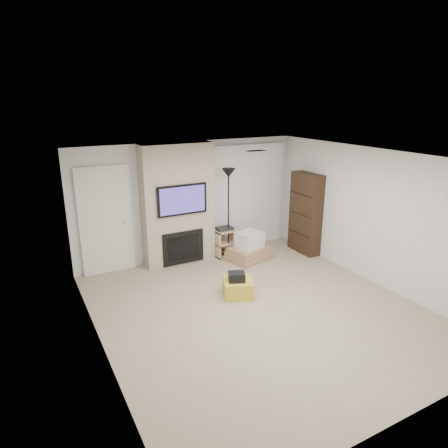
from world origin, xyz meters
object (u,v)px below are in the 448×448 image
ottoman (238,288)px  bookshelf (306,213)px  av_stand (224,241)px  box_stack (249,249)px  floor_lamp (228,188)px

ottoman → bookshelf: bookshelf is taller
av_stand → box_stack: av_stand is taller
av_stand → bookshelf: bearing=-20.5°
box_stack → floor_lamp: bearing=131.0°
ottoman → floor_lamp: floor_lamp is taller
ottoman → floor_lamp: bearing=66.3°
ottoman → bookshelf: (2.39, 1.14, 0.75)m
ottoman → floor_lamp: 2.31m
floor_lamp → av_stand: floor_lamp is taller
av_stand → box_stack: size_ratio=0.62×
av_stand → bookshelf: size_ratio=0.37×
floor_lamp → bookshelf: size_ratio=1.08×
av_stand → box_stack: 0.59m
box_stack → bookshelf: (1.34, -0.19, 0.67)m
ottoman → floor_lamp: size_ratio=0.26×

